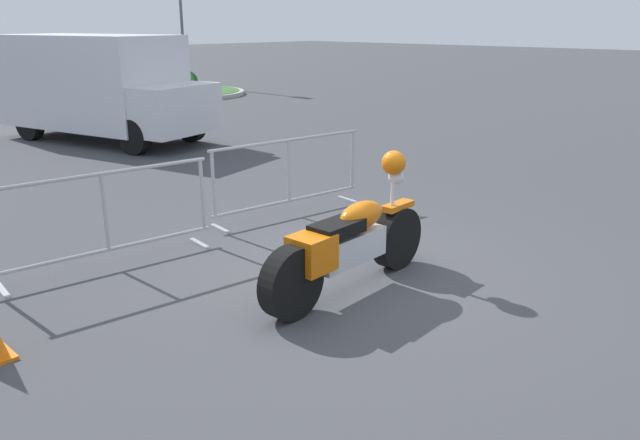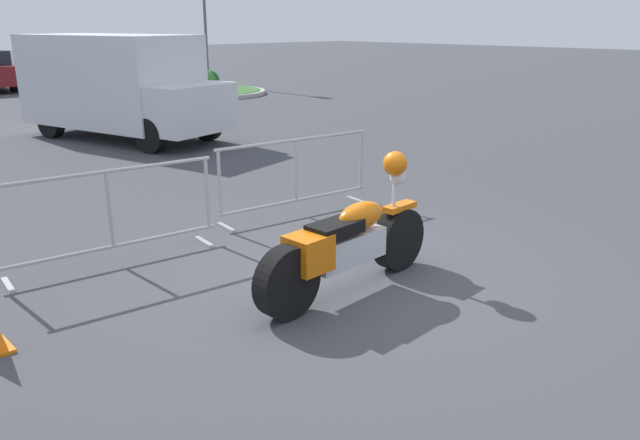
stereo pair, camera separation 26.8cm
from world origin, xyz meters
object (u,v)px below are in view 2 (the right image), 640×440
delivery_van (118,84)px  parked_car_tan (61,68)px  crowd_barrier_near (110,216)px  crowd_barrier_far (296,175)px  motorcycle (348,243)px  pedestrian (115,80)px

delivery_van → parked_car_tan: delivery_van is taller
crowd_barrier_near → crowd_barrier_far: size_ratio=1.00×
crowd_barrier_near → parked_car_tan: size_ratio=0.57×
motorcycle → parked_car_tan: parked_car_tan is taller
motorcycle → parked_car_tan: size_ratio=0.55×
crowd_barrier_near → crowd_barrier_far: bearing=0.0°
crowd_barrier_far → parked_car_tan: (5.09, 20.73, 0.16)m
crowd_barrier_far → delivery_van: bearing=81.8°
motorcycle → pedestrian: bearing=69.8°
motorcycle → crowd_barrier_far: 2.68m
delivery_van → pedestrian: (2.13, 4.57, -0.32)m
crowd_barrier_far → pedestrian: pedestrian is taller
delivery_van → pedestrian: 5.05m
motorcycle → pedestrian: pedestrian is taller
crowd_barrier_near → pedestrian: (5.89, 11.83, 0.36)m
crowd_barrier_near → delivery_van: size_ratio=0.46×
parked_car_tan → pedestrian: size_ratio=2.52×
motorcycle → crowd_barrier_far: size_ratio=0.96×
crowd_barrier_near → parked_car_tan: 22.15m
crowd_barrier_far → pedestrian: (3.18, 11.83, 0.36)m
motorcycle → crowd_barrier_near: bearing=118.0°
motorcycle → crowd_barrier_near: (-1.36, 2.31, 0.06)m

